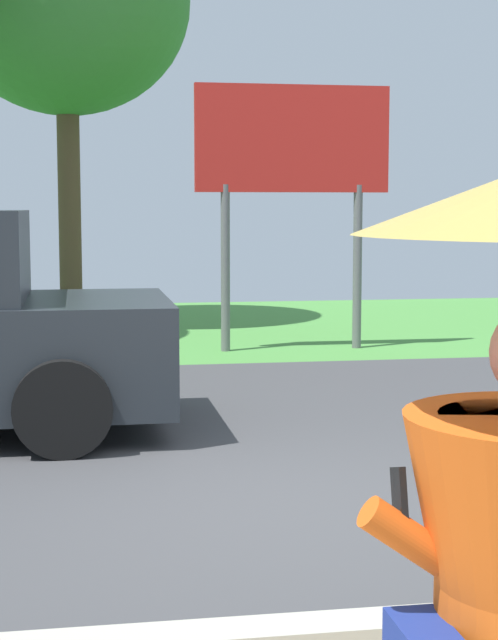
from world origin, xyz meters
The scene contains 3 objects.
ground_plane centered at (0.00, 2.95, -0.05)m, with size 40.00×22.00×0.20m.
roadside_billboard centered at (1.41, 7.11, 2.55)m, with size 2.60×0.12×3.50m.
tree_right_mid centered at (-1.52, 10.50, 5.10)m, with size 3.92×3.92×6.91m.
Camera 1 is at (-1.43, -6.18, 1.91)m, focal length 57.21 mm.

